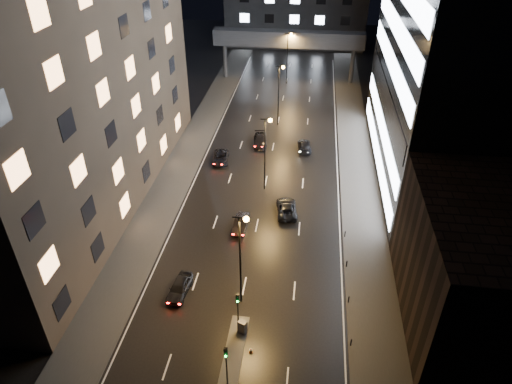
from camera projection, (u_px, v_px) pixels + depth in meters
The scene contains 23 objects.
ground at pixel (273, 147), 70.37m from camera, with size 160.00×160.00×0.00m, color black.
sidewalk_left at pixel (186, 157), 67.52m from camera, with size 5.00×110.00×0.15m, color #383533.
sidewalk_right at pixel (357, 168), 64.87m from camera, with size 5.00×110.00×0.15m, color #383533.
building_left at pixel (52, 37), 48.49m from camera, with size 15.00×48.00×40.00m, color #2D2319.
building_right_low at pixel (471, 266), 39.29m from camera, with size 10.00×18.00×12.00m, color black.
building_right_glass at pixel (492, 1), 52.00m from camera, with size 20.00×36.00×45.00m, color black.
skybridge at pixel (288, 39), 90.60m from camera, with size 30.00×3.00×10.00m.
median_island at pixel (234, 353), 38.85m from camera, with size 1.60×8.00×0.15m, color #383533.
traffic_signal_near at pixel (238, 306), 39.25m from camera, with size 0.28×0.34×4.40m.
traffic_signal_far at pixel (226, 361), 34.70m from camera, with size 0.28×0.34×4.40m.
bollard_row at pixel (350, 320), 41.32m from camera, with size 0.12×25.12×0.90m.
streetlight_near at pixel (242, 249), 40.29m from camera, with size 1.45×0.50×10.15m.
streetlight_mid_a at pixel (266, 145), 56.84m from camera, with size 1.45×0.50×10.15m.
streetlight_mid_b at pixel (280, 88), 73.39m from camera, with size 1.45×0.50×10.15m.
streetlight_far at pixel (288, 52), 89.94m from camera, with size 1.45×0.50×10.15m.
car_away_a at pixel (180, 288), 44.38m from camera, with size 1.70×4.22×1.44m, color black.
car_away_b at pixel (241, 224), 52.96m from camera, with size 1.44×4.13×1.36m, color black.
car_away_c at pixel (221, 158), 66.19m from camera, with size 2.16×4.68×1.30m, color black.
car_away_d at pixel (260, 141), 70.57m from camera, with size 1.97×4.84×1.40m, color black.
car_toward_a at pixel (287, 208), 55.53m from camera, with size 2.30×4.98×1.39m, color black.
car_toward_b at pixel (304, 146), 69.19m from camera, with size 1.89×4.64×1.35m, color black.
utility_cabinet at pixel (242, 327), 40.28m from camera, with size 0.73×0.53×1.32m, color #4A4B4D.
cone_a at pixel (251, 350), 38.85m from camera, with size 0.33×0.33×0.54m, color orange.
Camera 1 is at (5.33, -22.40, 32.96)m, focal length 32.00 mm.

